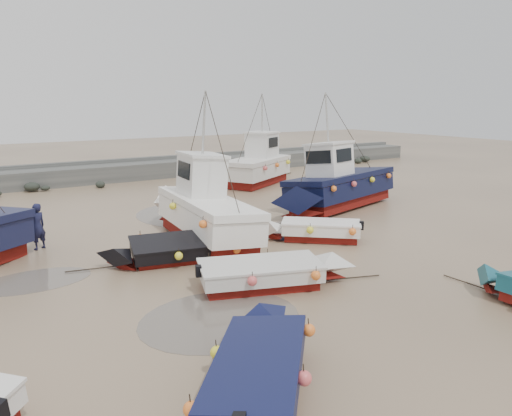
% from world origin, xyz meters
% --- Properties ---
extents(ground, '(120.00, 120.00, 0.00)m').
position_xyz_m(ground, '(0.00, 0.00, 0.00)').
color(ground, '#9E8567').
rests_on(ground, ground).
extents(seawall, '(60.00, 4.92, 1.50)m').
position_xyz_m(seawall, '(0.05, 21.99, 0.63)').
color(seawall, '#5E5E5A').
rests_on(seawall, ground).
extents(puddle_a, '(4.56, 4.56, 0.01)m').
position_xyz_m(puddle_a, '(-3.95, -2.91, 0.00)').
color(puddle_a, '#625950').
rests_on(puddle_a, ground).
extents(puddle_b, '(3.66, 3.66, 0.01)m').
position_xyz_m(puddle_b, '(3.60, 3.32, 0.00)').
color(puddle_b, '#625950').
rests_on(puddle_b, ground).
extents(puddle_c, '(3.68, 3.68, 0.01)m').
position_xyz_m(puddle_c, '(-7.77, 2.96, 0.00)').
color(puddle_c, '#625950').
rests_on(puddle_c, ground).
extents(puddle_d, '(5.36, 5.36, 0.01)m').
position_xyz_m(puddle_d, '(0.74, 9.10, 0.00)').
color(puddle_d, '#625950').
rests_on(puddle_d, ground).
extents(dinghy_1, '(4.72, 5.23, 1.43)m').
position_xyz_m(dinghy_1, '(-4.71, -6.21, 0.54)').
color(dinghy_1, maroon).
rests_on(dinghy_1, ground).
extents(dinghy_4, '(6.44, 2.77, 1.43)m').
position_xyz_m(dinghy_4, '(-2.86, 2.37, 0.54)').
color(dinghy_4, maroon).
rests_on(dinghy_4, ground).
extents(dinghy_5, '(6.05, 3.23, 1.43)m').
position_xyz_m(dinghy_5, '(-1.40, -1.67, 0.54)').
color(dinghy_5, maroon).
rests_on(dinghy_5, ground).
extents(dinghy_6, '(4.61, 4.15, 1.43)m').
position_xyz_m(dinghy_6, '(3.09, 1.84, 0.56)').
color(dinghy_6, maroon).
rests_on(dinghy_6, ground).
extents(cabin_boat_1, '(3.25, 9.83, 6.22)m').
position_xyz_m(cabin_boat_1, '(-0.79, 4.61, 1.35)').
color(cabin_boat_1, maroon).
rests_on(cabin_boat_1, ground).
extents(cabin_boat_2, '(10.46, 4.82, 6.22)m').
position_xyz_m(cabin_boat_2, '(8.17, 6.06, 1.33)').
color(cabin_boat_2, maroon).
rests_on(cabin_boat_2, ground).
extents(cabin_boat_3, '(8.49, 5.80, 6.22)m').
position_xyz_m(cabin_boat_3, '(9.26, 15.31, 1.38)').
color(cabin_boat_3, maroon).
rests_on(cabin_boat_3, ground).
extents(person, '(0.81, 0.72, 1.88)m').
position_xyz_m(person, '(-6.96, 6.70, 0.00)').
color(person, '#171936').
rests_on(person, ground).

